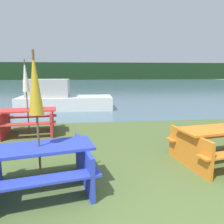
# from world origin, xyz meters

# --- Properties ---
(water) EXTENTS (60.00, 50.00, 0.00)m
(water) POSITION_xyz_m (0.00, 31.45, -0.00)
(water) COLOR slate
(water) RESTS_ON ground_plane
(far_treeline) EXTENTS (80.00, 1.60, 4.00)m
(far_treeline) POSITION_xyz_m (0.00, 51.45, 2.00)
(far_treeline) COLOR #193319
(far_treeline) RESTS_ON water
(picnic_table_blue) EXTENTS (1.98, 1.71, 0.76)m
(picnic_table_blue) POSITION_xyz_m (-2.09, 1.70, 0.46)
(picnic_table_blue) COLOR blue
(picnic_table_blue) RESTS_ON ground_plane
(picnic_table_orange) EXTENTS (2.09, 1.68, 0.77)m
(picnic_table_orange) POSITION_xyz_m (1.55, 2.42, 0.47)
(picnic_table_orange) COLOR orange
(picnic_table_orange) RESTS_ON ground_plane
(picnic_table_red) EXTENTS (1.85, 1.57, 0.79)m
(picnic_table_red) POSITION_xyz_m (-3.15, 5.16, 0.47)
(picnic_table_red) COLOR red
(picnic_table_red) RESTS_ON ground_plane
(umbrella_white) EXTENTS (0.21, 0.21, 2.31)m
(umbrella_white) POSITION_xyz_m (-3.15, 5.16, 1.78)
(umbrella_white) COLOR brown
(umbrella_white) RESTS_ON ground_plane
(umbrella_gold) EXTENTS (0.22, 0.22, 2.27)m
(umbrella_gold) POSITION_xyz_m (-2.09, 1.70, 1.74)
(umbrella_gold) COLOR brown
(umbrella_gold) RESTS_ON ground_plane
(boat) EXTENTS (4.81, 1.81, 1.55)m
(boat) POSITION_xyz_m (-2.67, 9.69, 0.56)
(boat) COLOR silver
(boat) RESTS_ON water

